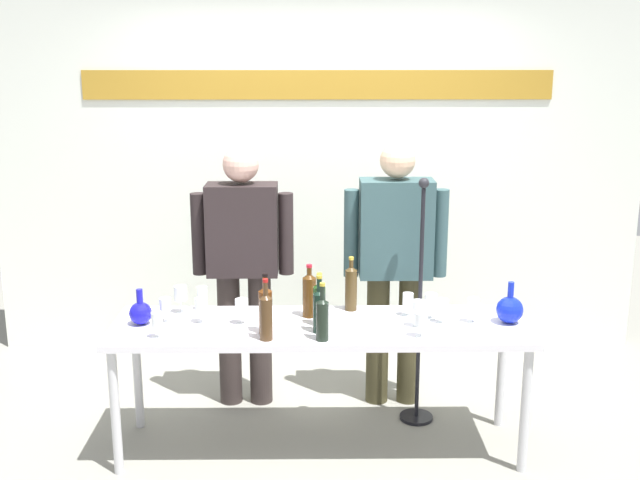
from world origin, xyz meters
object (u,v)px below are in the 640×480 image
object	(u,v)px
wine_glass_right_0	(408,300)
wine_glass_right_4	(473,306)
presenter_left	(243,260)
wine_glass_left_2	(201,305)
wine_glass_right_1	(443,306)
wine_bottle_0	(319,309)
wine_glass_left_5	(157,320)
presenter_right	(395,257)
wine_glass_left_0	(242,306)
wine_bottle_1	(351,287)
wine_bottle_2	(266,315)
wine_bottle_5	(309,294)
wine_bottle_6	(319,302)
wine_glass_left_3	(165,305)
display_table	(320,335)
wine_bottle_3	(265,308)
decanter_blue_left	(141,312)
wine_glass_left_4	(181,294)
wine_glass_left_1	(202,294)
wine_glass_right_5	(418,309)
decanter_blue_right	(510,309)
wine_glass_right_2	(421,319)
microphone_stand	(419,343)
wine_glass_right_3	(431,301)
wine_bottle_4	(322,317)

from	to	relation	value
wine_glass_right_0	wine_glass_right_4	xyz separation A→B (m)	(0.34, -0.11, 0.01)
presenter_left	wine_glass_left_2	world-z (taller)	presenter_left
wine_glass_right_0	wine_glass_right_1	xyz separation A→B (m)	(0.17, -0.12, 0.01)
wine_bottle_0	wine_glass_left_5	world-z (taller)	wine_bottle_0
presenter_right	wine_glass_right_1	world-z (taller)	presenter_right
wine_glass_left_0	wine_glass_right_1	xyz separation A→B (m)	(1.08, -0.00, -0.00)
wine_bottle_1	wine_glass_right_0	xyz separation A→B (m)	(0.31, -0.10, -0.05)
presenter_left	wine_bottle_0	distance (m)	0.85
wine_bottle_2	wine_bottle_5	distance (m)	0.41
wine_glass_left_2	wine_bottle_1	bearing A→B (deg)	13.99
wine_glass_right_0	wine_glass_left_0	bearing A→B (deg)	-172.47
wine_glass_right_0	wine_glass_left_5	bearing A→B (deg)	-166.16
wine_glass_right_0	wine_bottle_6	bearing A→B (deg)	-163.90
presenter_left	wine_glass_left_3	xyz separation A→B (m)	(-0.37, -0.56, -0.10)
display_table	wine_bottle_3	xyz separation A→B (m)	(-0.29, -0.13, 0.20)
wine_glass_right_4	wine_glass_right_0	bearing A→B (deg)	161.37
wine_bottle_1	wine_glass_left_3	world-z (taller)	wine_bottle_1
decanter_blue_left	wine_bottle_2	world-z (taller)	wine_bottle_2
wine_glass_left_2	wine_glass_left_4	distance (m)	0.21
wine_glass_left_1	wine_glass_right_5	size ratio (longest dim) A/B	0.93
decanter_blue_right	wine_bottle_0	xyz separation A→B (m)	(-1.03, -0.13, 0.05)
wine_bottle_6	wine_glass_left_3	world-z (taller)	wine_bottle_6
decanter_blue_right	wine_bottle_1	world-z (taller)	wine_bottle_1
presenter_left	wine_bottle_0	bearing A→B (deg)	-57.44
wine_glass_right_0	wine_glass_right_2	xyz separation A→B (m)	(0.03, -0.32, 0.00)
wine_glass_right_0	wine_bottle_5	bearing A→B (deg)	-179.46
wine_bottle_0	wine_bottle_6	size ratio (longest dim) A/B	1.06
display_table	wine_bottle_5	bearing A→B (deg)	115.63
wine_bottle_2	wine_bottle_3	bearing A→B (deg)	94.98
decanter_blue_left	microphone_stand	bearing A→B (deg)	11.87
wine_glass_left_1	wine_bottle_0	bearing A→B (deg)	-28.94
decanter_blue_left	wine_bottle_2	xyz separation A→B (m)	(0.69, -0.23, 0.07)
wine_glass_left_2	wine_glass_right_1	xyz separation A→B (m)	(1.30, -0.02, -0.00)
wine_glass_left_5	wine_glass_right_4	size ratio (longest dim) A/B	0.99
wine_glass_right_4	wine_bottle_5	bearing A→B (deg)	172.97
wine_glass_left_4	wine_glass_right_3	size ratio (longest dim) A/B	1.09
wine_glass_left_1	wine_bottle_1	bearing A→B (deg)	-0.71
wine_glass_left_0	microphone_stand	xyz separation A→B (m)	(1.01, 0.33, -0.34)
wine_glass_right_0	wine_bottle_1	bearing A→B (deg)	161.56
wine_glass_right_2	wine_glass_right_4	distance (m)	0.37
wine_glass_left_1	wine_glass_right_2	xyz separation A→B (m)	(1.18, -0.43, 0.00)
display_table	decanter_blue_left	distance (m)	0.97
wine_glass_left_5	microphone_stand	xyz separation A→B (m)	(1.42, 0.53, -0.34)
wine_bottle_1	wine_glass_right_5	xyz separation A→B (m)	(0.34, -0.28, -0.04)
wine_glass_left_0	wine_glass_right_0	world-z (taller)	wine_glass_left_0
wine_glass_right_3	presenter_right	bearing A→B (deg)	105.72
wine_bottle_6	wine_glass_left_3	xyz separation A→B (m)	(-0.83, 0.05, -0.03)
wine_bottle_1	wine_glass_left_0	bearing A→B (deg)	-159.50
decanter_blue_right	presenter_left	distance (m)	1.60
wine_bottle_4	wine_glass_right_5	bearing A→B (deg)	20.49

